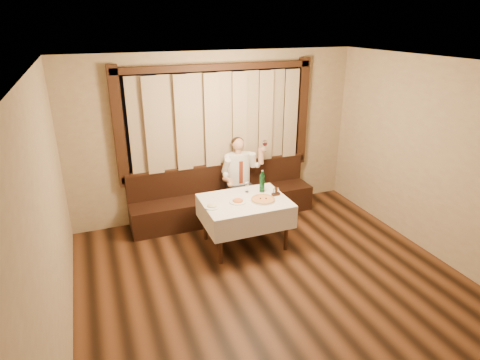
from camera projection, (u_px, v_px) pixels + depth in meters
name	position (u px, v px, depth m)	size (l,w,h in m)	color
room	(267.00, 169.00, 5.06)	(5.01, 6.01, 2.81)	black
banquette	(223.00, 200.00, 7.02)	(3.20, 0.61, 0.94)	black
dining_table	(245.00, 206.00, 6.00)	(1.27, 0.97, 0.76)	black
pizza	(263.00, 199.00, 5.94)	(0.38, 0.38, 0.04)	white
pasta_red	(238.00, 200.00, 5.88)	(0.26, 0.26, 0.09)	white
pasta_cream	(212.00, 205.00, 5.73)	(0.24, 0.24, 0.08)	white
green_bottle	(262.00, 183.00, 6.19)	(0.08, 0.08, 0.36)	#115025
table_wine_glass	(247.00, 184.00, 6.19)	(0.07, 0.07, 0.17)	white
cruet_caddy	(276.00, 192.00, 6.11)	(0.13, 0.07, 0.13)	black
seated_man	(240.00, 172.00, 6.85)	(0.78, 0.58, 1.42)	black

